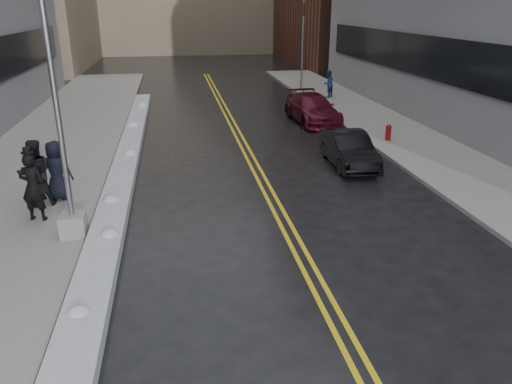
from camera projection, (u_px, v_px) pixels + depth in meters
name	position (u px, v px, depth m)	size (l,w,h in m)	color
ground	(203.00, 266.00, 12.07)	(160.00, 160.00, 0.00)	black
sidewalk_west	(47.00, 157.00, 20.40)	(5.50, 50.00, 0.15)	gray
sidewalk_east	(408.00, 141.00, 22.79)	(4.00, 50.00, 0.15)	gray
lane_line_left	(243.00, 150.00, 21.65)	(0.12, 50.00, 0.01)	gold
lane_line_right	(249.00, 149.00, 21.70)	(0.12, 50.00, 0.01)	gold
snow_ridge	(125.00, 165.00, 19.02)	(0.90, 30.00, 0.34)	silver
lamppost	(63.00, 149.00, 12.52)	(0.65, 0.65, 7.62)	gray
fire_hydrant	(388.00, 131.00, 22.47)	(0.26, 0.26, 0.73)	maroon
traffic_signal	(303.00, 43.00, 34.29)	(0.16, 0.20, 6.00)	gray
pedestrian_fedora	(33.00, 187.00, 13.99)	(0.72, 0.47, 1.98)	black
pedestrian_b	(35.00, 173.00, 14.98)	(1.00, 0.78, 2.06)	black
pedestrian_c	(56.00, 171.00, 15.50)	(0.93, 0.60, 1.89)	black
pedestrian_east	(328.00, 84.00, 32.61)	(0.85, 0.66, 1.75)	navy
car_black	(349.00, 149.00, 19.33)	(1.40, 4.01, 1.32)	black
car_maroon	(312.00, 109.00, 26.44)	(2.04, 5.02, 1.46)	#410A17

